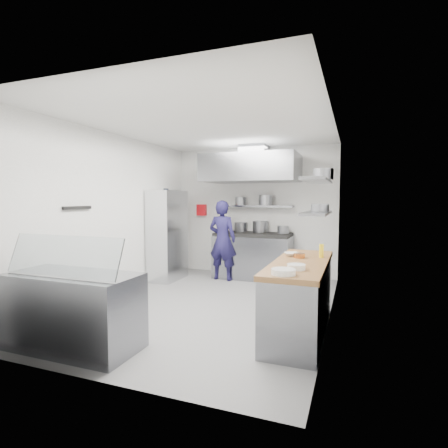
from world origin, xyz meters
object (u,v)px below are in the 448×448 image
at_px(wire_rack, 168,235).
at_px(display_case, 74,311).
at_px(chef, 222,240).
at_px(gas_range, 253,257).

xyz_separation_m(wire_rack, display_case, (0.70, -3.34, -0.50)).
bearing_deg(chef, gas_range, -138.31).
bearing_deg(gas_range, wire_rack, -154.88).
height_order(chef, wire_rack, wire_rack).
height_order(wire_rack, display_case, wire_rack).
bearing_deg(wire_rack, display_case, -78.15).
bearing_deg(wire_rack, gas_range, 25.12).
bearing_deg(chef, wire_rack, 23.96).
distance_m(gas_range, wire_rack, 1.86).
relative_size(chef, wire_rack, 0.89).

